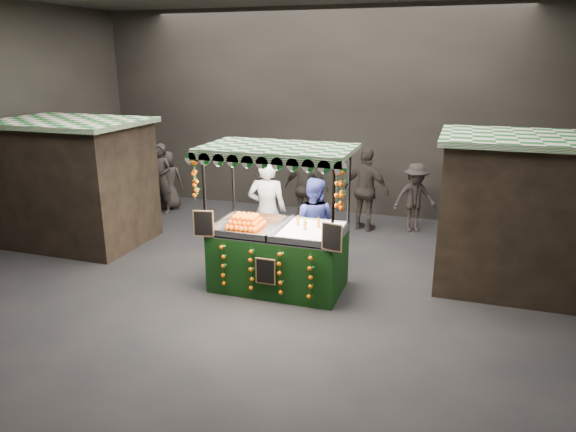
% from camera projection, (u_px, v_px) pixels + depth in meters
% --- Properties ---
extents(ground, '(12.00, 12.00, 0.00)m').
position_uv_depth(ground, '(252.00, 285.00, 9.17)').
color(ground, black).
rests_on(ground, ground).
extents(market_hall, '(12.10, 10.10, 5.05)m').
position_uv_depth(market_hall, '(248.00, 86.00, 8.19)').
color(market_hall, black).
rests_on(market_hall, ground).
extents(neighbour_stall_left, '(3.00, 2.20, 2.60)m').
position_uv_depth(neighbour_stall_left, '(75.00, 182.00, 11.03)').
color(neighbour_stall_left, black).
rests_on(neighbour_stall_left, ground).
extents(neighbour_stall_right, '(3.00, 2.20, 2.60)m').
position_uv_depth(neighbour_stall_right, '(527.00, 213.00, 8.83)').
color(neighbour_stall_right, black).
rests_on(neighbour_stall_right, ground).
extents(juice_stall, '(2.53, 1.49, 2.45)m').
position_uv_depth(juice_stall, '(278.00, 246.00, 8.84)').
color(juice_stall, black).
rests_on(juice_stall, ground).
extents(vendor_grey, '(0.81, 0.60, 2.04)m').
position_uv_depth(vendor_grey, '(267.00, 211.00, 9.94)').
color(vendor_grey, slate).
rests_on(vendor_grey, ground).
extents(vendor_blue, '(0.86, 0.68, 1.74)m').
position_uv_depth(vendor_blue, '(313.00, 224.00, 9.68)').
color(vendor_blue, navy).
rests_on(vendor_blue, ground).
extents(shopper_0, '(0.72, 0.55, 1.77)m').
position_uv_depth(shopper_0, '(161.00, 179.00, 13.24)').
color(shopper_0, '#282320').
rests_on(shopper_0, ground).
extents(shopper_1, '(0.87, 0.74, 1.57)m').
position_uv_depth(shopper_1, '(494.00, 228.00, 9.70)').
color(shopper_1, '#2C2723').
rests_on(shopper_1, ground).
extents(shopper_2, '(1.19, 0.77, 1.89)m').
position_uv_depth(shopper_2, '(366.00, 190.00, 11.86)').
color(shopper_2, '#2E2826').
rests_on(shopper_2, ground).
extents(shopper_3, '(1.16, 0.97, 1.56)m').
position_uv_depth(shopper_3, '(415.00, 198.00, 11.84)').
color(shopper_3, black).
rests_on(shopper_3, ground).
extents(shopper_4, '(0.88, 0.78, 1.52)m').
position_uv_depth(shopper_4, '(168.00, 180.00, 13.62)').
color(shopper_4, '#292522').
rests_on(shopper_4, ground).
extents(shopper_5, '(0.76, 1.80, 1.88)m').
position_uv_depth(shopper_5, '(526.00, 220.00, 9.65)').
color(shopper_5, black).
rests_on(shopper_5, ground).
extents(shopper_6, '(0.54, 0.71, 1.74)m').
position_uv_depth(shopper_6, '(263.00, 185.00, 12.64)').
color(shopper_6, '#2E2925').
rests_on(shopper_6, ground).
extents(shopper_7, '(1.09, 0.51, 1.82)m').
position_uv_depth(shopper_7, '(306.00, 188.00, 12.15)').
color(shopper_7, '#2D2925').
rests_on(shopper_7, ground).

